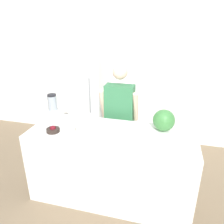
{
  "coord_description": "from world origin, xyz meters",
  "views": [
    {
      "loc": [
        0.6,
        -1.89,
        2.19
      ],
      "look_at": [
        0.0,
        0.42,
        1.2
      ],
      "focal_mm": 35.0,
      "sensor_mm": 36.0,
      "label": 1
    }
  ],
  "objects_px": {
    "person": "(119,118)",
    "bowl_cream": "(70,128)",
    "bowl_cherries": "(53,130)",
    "blender": "(53,107)",
    "watermelon": "(164,120)",
    "refrigerator": "(84,98)"
  },
  "relations": [
    {
      "from": "bowl_cherries",
      "to": "bowl_cream",
      "type": "bearing_deg",
      "value": 11.99
    },
    {
      "from": "watermelon",
      "to": "bowl_cream",
      "type": "relative_size",
      "value": 1.9
    },
    {
      "from": "refrigerator",
      "to": "blender",
      "type": "height_order",
      "value": "refrigerator"
    },
    {
      "from": "watermelon",
      "to": "blender",
      "type": "bearing_deg",
      "value": 178.73
    },
    {
      "from": "bowl_cherries",
      "to": "blender",
      "type": "distance_m",
      "value": 0.45
    },
    {
      "from": "person",
      "to": "bowl_cream",
      "type": "xyz_separation_m",
      "value": [
        -0.44,
        -0.77,
        0.15
      ]
    },
    {
      "from": "bowl_cherries",
      "to": "person",
      "type": "bearing_deg",
      "value": 51.67
    },
    {
      "from": "watermelon",
      "to": "bowl_cream",
      "type": "bearing_deg",
      "value": -164.17
    },
    {
      "from": "watermelon",
      "to": "bowl_cherries",
      "type": "relative_size",
      "value": 1.66
    },
    {
      "from": "watermelon",
      "to": "blender",
      "type": "distance_m",
      "value": 1.49
    },
    {
      "from": "refrigerator",
      "to": "blender",
      "type": "distance_m",
      "value": 1.15
    },
    {
      "from": "refrigerator",
      "to": "watermelon",
      "type": "bearing_deg",
      "value": -38.01
    },
    {
      "from": "watermelon",
      "to": "bowl_cherries",
      "type": "bearing_deg",
      "value": -164.76
    },
    {
      "from": "bowl_cherries",
      "to": "refrigerator",
      "type": "bearing_deg",
      "value": 97.16
    },
    {
      "from": "person",
      "to": "watermelon",
      "type": "relative_size",
      "value": 6.29
    },
    {
      "from": "watermelon",
      "to": "person",
      "type": "bearing_deg",
      "value": 144.62
    },
    {
      "from": "watermelon",
      "to": "blender",
      "type": "relative_size",
      "value": 0.77
    },
    {
      "from": "person",
      "to": "bowl_cherries",
      "type": "distance_m",
      "value": 1.04
    },
    {
      "from": "bowl_cream",
      "to": "blender",
      "type": "relative_size",
      "value": 0.41
    },
    {
      "from": "blender",
      "to": "bowl_cherries",
      "type": "bearing_deg",
      "value": -62.89
    },
    {
      "from": "bowl_cherries",
      "to": "bowl_cream",
      "type": "height_order",
      "value": "bowl_cream"
    },
    {
      "from": "watermelon",
      "to": "refrigerator",
      "type": "bearing_deg",
      "value": 141.99
    }
  ]
}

